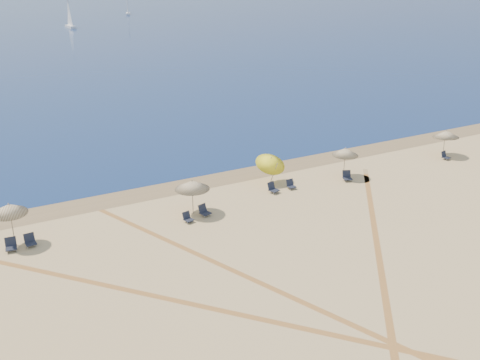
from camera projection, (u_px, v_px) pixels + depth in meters
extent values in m
plane|color=olive|center=(214.00, 179.00, 39.96)|extent=(500.00, 500.00, 0.00)
cylinder|color=gray|center=(12.00, 226.00, 29.95)|extent=(0.05, 0.19, 2.40)
cone|color=#F8EEC9|center=(9.00, 209.00, 29.61)|extent=(1.94, 1.97, 0.66)
sphere|color=gray|center=(8.00, 204.00, 29.50)|extent=(0.08, 0.08, 0.08)
cylinder|color=gray|center=(193.00, 198.00, 33.97)|extent=(0.05, 0.05, 2.11)
cone|color=#F8EEC9|center=(192.00, 185.00, 33.64)|extent=(2.20, 2.20, 0.55)
sphere|color=gray|center=(192.00, 180.00, 33.53)|extent=(0.08, 0.08, 0.08)
cylinder|color=gray|center=(274.00, 173.00, 38.48)|extent=(0.05, 0.96, 1.85)
cone|color=yellow|center=(271.00, 161.00, 38.51)|extent=(2.17, 2.19, 1.46)
sphere|color=gray|center=(271.00, 157.00, 38.40)|extent=(0.08, 0.08, 0.08)
cylinder|color=gray|center=(344.00, 164.00, 39.90)|extent=(0.05, 0.05, 2.16)
cone|color=#F8EEC9|center=(345.00, 152.00, 39.56)|extent=(1.95, 1.95, 0.55)
sphere|color=gray|center=(346.00, 148.00, 39.45)|extent=(0.08, 0.08, 0.08)
cylinder|color=gray|center=(444.00, 144.00, 44.55)|extent=(0.05, 0.17, 2.04)
cone|color=#F8EEC9|center=(446.00, 134.00, 44.19)|extent=(2.10, 2.13, 0.67)
sphere|color=gray|center=(447.00, 130.00, 44.08)|extent=(0.08, 0.08, 0.08)
cube|color=black|center=(11.00, 248.00, 29.69)|extent=(0.66, 0.66, 0.05)
cube|color=black|center=(10.00, 242.00, 29.85)|extent=(0.61, 0.29, 0.53)
cylinder|color=#A5A5AD|center=(7.00, 252.00, 29.47)|extent=(0.03, 0.03, 0.19)
cylinder|color=#A5A5AD|center=(17.00, 251.00, 29.64)|extent=(0.03, 0.03, 0.19)
cube|color=black|center=(31.00, 243.00, 30.21)|extent=(0.61, 0.61, 0.05)
cube|color=black|center=(29.00, 237.00, 30.34)|extent=(0.58, 0.25, 0.51)
cylinder|color=#A5A5AD|center=(27.00, 247.00, 29.96)|extent=(0.02, 0.02, 0.19)
cylinder|color=#A5A5AD|center=(36.00, 245.00, 30.19)|extent=(0.02, 0.02, 0.19)
cube|color=black|center=(189.00, 220.00, 33.08)|extent=(0.62, 0.62, 0.05)
cube|color=black|center=(186.00, 215.00, 33.17)|extent=(0.55, 0.30, 0.46)
cylinder|color=#A5A5AD|center=(187.00, 223.00, 32.83)|extent=(0.02, 0.02, 0.17)
cylinder|color=#A5A5AD|center=(193.00, 221.00, 33.08)|extent=(0.02, 0.02, 0.17)
cube|color=black|center=(206.00, 213.00, 33.92)|extent=(0.74, 0.74, 0.05)
cube|color=black|center=(202.00, 208.00, 34.02)|extent=(0.63, 0.38, 0.53)
cylinder|color=#A5A5AD|center=(204.00, 217.00, 33.63)|extent=(0.03, 0.03, 0.19)
cylinder|color=#A5A5AD|center=(210.00, 215.00, 33.94)|extent=(0.03, 0.03, 0.19)
cube|color=black|center=(274.00, 190.00, 37.41)|extent=(0.75, 0.75, 0.05)
cube|color=black|center=(271.00, 186.00, 37.51)|extent=(0.64, 0.38, 0.54)
cylinder|color=#A5A5AD|center=(273.00, 194.00, 37.11)|extent=(0.03, 0.03, 0.20)
cylinder|color=#A5A5AD|center=(278.00, 192.00, 37.42)|extent=(0.03, 0.03, 0.20)
cube|color=black|center=(292.00, 187.00, 38.10)|extent=(0.55, 0.55, 0.05)
cube|color=black|center=(290.00, 182.00, 38.23)|extent=(0.54, 0.21, 0.48)
cylinder|color=#A5A5AD|center=(290.00, 189.00, 37.88)|extent=(0.02, 0.02, 0.17)
cylinder|color=#A5A5AD|center=(296.00, 188.00, 38.06)|extent=(0.02, 0.02, 0.17)
cube|color=black|center=(347.00, 179.00, 39.49)|extent=(0.79, 0.79, 0.05)
cube|color=black|center=(347.00, 174.00, 39.67)|extent=(0.64, 0.43, 0.54)
cylinder|color=#A5A5AD|center=(346.00, 181.00, 39.32)|extent=(0.03, 0.03, 0.20)
cylinder|color=#A5A5AD|center=(353.00, 181.00, 39.37)|extent=(0.03, 0.03, 0.20)
cube|color=black|center=(446.00, 158.00, 43.92)|extent=(0.63, 0.63, 0.05)
cube|color=black|center=(444.00, 154.00, 44.03)|extent=(0.57, 0.29, 0.49)
cylinder|color=#A5A5AD|center=(447.00, 160.00, 43.67)|extent=(0.02, 0.02, 0.18)
cylinder|color=#A5A5AD|center=(449.00, 159.00, 43.92)|extent=(0.02, 0.02, 0.18)
cube|color=white|center=(71.00, 27.00, 140.74)|extent=(1.78, 5.64, 0.61)
cylinder|color=gray|center=(69.00, 11.00, 139.30)|extent=(0.12, 0.12, 8.09)
cube|color=white|center=(128.00, 14.00, 181.34)|extent=(2.88, 5.36, 0.57)
cylinder|color=gray|center=(127.00, 2.00, 179.99)|extent=(0.11, 0.11, 7.57)
plane|color=tan|center=(265.00, 285.00, 26.59)|extent=(36.09, 36.09, 0.00)
plane|color=tan|center=(248.00, 277.00, 27.26)|extent=(36.09, 36.09, 0.00)
plane|color=tan|center=(381.00, 268.00, 28.10)|extent=(39.28, 39.28, 0.00)
plane|color=tan|center=(379.00, 258.00, 29.11)|extent=(39.28, 39.28, 0.00)
plane|color=tan|center=(190.00, 304.00, 25.10)|extent=(39.52, 39.52, 0.00)
plane|color=tan|center=(169.00, 299.00, 25.45)|extent=(39.52, 39.52, 0.00)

